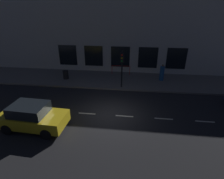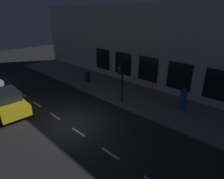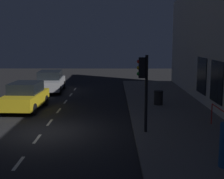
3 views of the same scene
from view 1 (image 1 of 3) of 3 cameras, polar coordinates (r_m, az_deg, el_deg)
The scene contains 9 objects.
ground_plane at distance 12.41m, azimuth -0.70°, elevation -8.11°, with size 60.00×60.00×0.00m, color #232326.
sidewalk at distance 17.90m, azimuth 1.97°, elevation 3.03°, with size 4.50×32.00×0.15m.
building_facade at distance 19.40m, azimuth 2.84°, elevation 15.67°, with size 0.65×32.00×7.28m.
lane_centre_line at distance 12.33m, azimuth 3.96°, elevation -8.39°, with size 0.12×27.20×0.01m.
traffic_light at distance 15.30m, azimuth 3.16°, elevation 8.54°, with size 0.47×0.32×3.24m.
parked_car_0 at distance 11.83m, azimuth -23.93°, elevation -7.84°, with size 2.03×4.02×1.58m.
pedestrian_0 at distance 18.09m, azimuth 15.53°, elevation 5.02°, with size 0.61×0.61×1.58m.
trash_bin at distance 18.46m, azimuth -14.43°, elevation 4.59°, with size 0.56×0.56×0.84m.
red_railing at distance 18.92m, azimuth 2.82°, elevation 6.79°, with size 0.05×1.92×0.97m.
Camera 1 is at (-10.28, -1.42, 6.79)m, focal length 28.86 mm.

